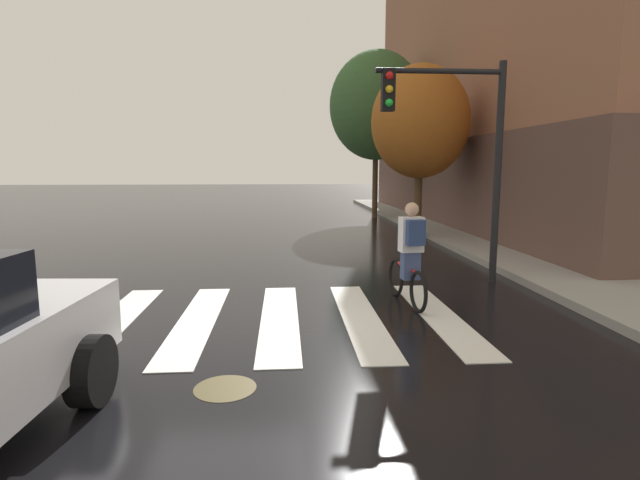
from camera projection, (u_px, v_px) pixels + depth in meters
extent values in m
plane|color=black|center=(220.00, 320.00, 7.29)|extent=(120.00, 120.00, 0.00)
cube|color=silver|center=(27.00, 324.00, 7.10)|extent=(0.55, 3.76, 0.01)
cube|color=silver|center=(113.00, 322.00, 7.18)|extent=(0.55, 3.76, 0.01)
cube|color=silver|center=(197.00, 320.00, 7.27)|extent=(0.55, 3.76, 0.01)
cube|color=silver|center=(280.00, 319.00, 7.36)|extent=(0.55, 3.76, 0.01)
cube|color=silver|center=(360.00, 317.00, 7.44)|extent=(0.55, 3.76, 0.01)
cube|color=silver|center=(439.00, 315.00, 7.53)|extent=(0.55, 3.76, 0.01)
cylinder|color=#473D1E|center=(225.00, 388.00, 5.05)|extent=(0.64, 0.64, 0.01)
cylinder|color=black|center=(92.00, 371.00, 4.65)|extent=(0.29, 0.69, 0.68)
torus|color=black|center=(418.00, 292.00, 7.64)|extent=(0.13, 0.66, 0.66)
torus|color=black|center=(396.00, 277.00, 8.66)|extent=(0.13, 0.66, 0.66)
cylinder|color=red|center=(407.00, 267.00, 8.11)|extent=(0.15, 0.89, 0.05)
cylinder|color=red|center=(410.00, 265.00, 7.95)|extent=(0.04, 0.04, 0.45)
cube|color=#384772|center=(410.00, 262.00, 7.94)|extent=(0.30, 0.23, 0.56)
cube|color=silver|center=(411.00, 234.00, 7.87)|extent=(0.38, 0.28, 0.56)
sphere|color=tan|center=(412.00, 209.00, 7.81)|extent=(0.22, 0.22, 0.22)
cube|color=navy|center=(415.00, 233.00, 7.69)|extent=(0.30, 0.19, 0.40)
cylinder|color=black|center=(497.00, 175.00, 9.48)|extent=(0.14, 0.14, 4.20)
cylinder|color=black|center=(440.00, 71.00, 9.12)|extent=(2.40, 0.10, 0.10)
cube|color=black|center=(388.00, 90.00, 9.10)|extent=(0.24, 0.20, 0.76)
sphere|color=red|center=(390.00, 75.00, 8.96)|extent=(0.14, 0.14, 0.14)
sphere|color=gold|center=(389.00, 89.00, 8.99)|extent=(0.14, 0.14, 0.14)
sphere|color=green|center=(389.00, 103.00, 9.03)|extent=(0.14, 0.14, 0.14)
cylinder|color=gold|center=(503.00, 231.00, 13.86)|extent=(0.22, 0.22, 0.65)
sphere|color=gold|center=(504.00, 218.00, 13.81)|extent=(0.18, 0.18, 0.18)
cylinder|color=gold|center=(509.00, 230.00, 13.87)|extent=(0.12, 0.09, 0.09)
cylinder|color=#4C3823|center=(418.00, 200.00, 15.61)|extent=(0.24, 0.24, 2.43)
ellipsoid|color=#A5591E|center=(420.00, 122.00, 15.26)|extent=(3.02, 3.02, 3.48)
cylinder|color=#4C3823|center=(375.00, 181.00, 22.00)|extent=(0.24, 0.24, 3.28)
ellipsoid|color=#386033|center=(376.00, 106.00, 21.53)|extent=(4.08, 4.08, 4.69)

